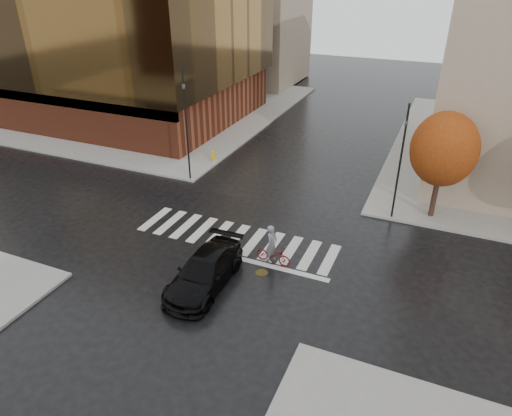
{
  "coord_description": "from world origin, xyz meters",
  "views": [
    {
      "loc": [
        9.83,
        -19.38,
        13.84
      ],
      "look_at": [
        1.11,
        0.84,
        2.0
      ],
      "focal_mm": 32.0,
      "sensor_mm": 36.0,
      "label": 1
    }
  ],
  "objects_px": {
    "sedan": "(205,271)",
    "cyclist": "(273,251)",
    "traffic_light_ne": "(401,156)",
    "fire_hydrant": "(213,155)",
    "traffic_light_nw": "(186,117)"
  },
  "relations": [
    {
      "from": "sedan",
      "to": "cyclist",
      "type": "xyz_separation_m",
      "value": [
        2.33,
        3.05,
        -0.05
      ]
    },
    {
      "from": "sedan",
      "to": "traffic_light_ne",
      "type": "relative_size",
      "value": 0.78
    },
    {
      "from": "fire_hydrant",
      "to": "traffic_light_ne",
      "type": "bearing_deg",
      "value": -14.5
    },
    {
      "from": "sedan",
      "to": "fire_hydrant",
      "type": "height_order",
      "value": "sedan"
    },
    {
      "from": "traffic_light_nw",
      "to": "sedan",
      "type": "bearing_deg",
      "value": 51.26
    },
    {
      "from": "cyclist",
      "to": "traffic_light_ne",
      "type": "relative_size",
      "value": 0.31
    },
    {
      "from": "traffic_light_nw",
      "to": "fire_hydrant",
      "type": "xyz_separation_m",
      "value": [
        -0.07,
        3.7,
        -4.07
      ]
    },
    {
      "from": "traffic_light_ne",
      "to": "cyclist",
      "type": "bearing_deg",
      "value": 79.52
    },
    {
      "from": "cyclist",
      "to": "traffic_light_nw",
      "type": "height_order",
      "value": "traffic_light_nw"
    },
    {
      "from": "cyclist",
      "to": "fire_hydrant",
      "type": "height_order",
      "value": "cyclist"
    },
    {
      "from": "cyclist",
      "to": "traffic_light_ne",
      "type": "distance_m",
      "value": 9.42
    },
    {
      "from": "cyclist",
      "to": "fire_hydrant",
      "type": "xyz_separation_m",
      "value": [
        -9.33,
        10.95,
        -0.16
      ]
    },
    {
      "from": "traffic_light_ne",
      "to": "fire_hydrant",
      "type": "relative_size",
      "value": 8.71
    },
    {
      "from": "sedan",
      "to": "fire_hydrant",
      "type": "bearing_deg",
      "value": 114.89
    },
    {
      "from": "sedan",
      "to": "fire_hydrant",
      "type": "xyz_separation_m",
      "value": [
        -7.0,
        14.0,
        -0.21
      ]
    }
  ]
}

